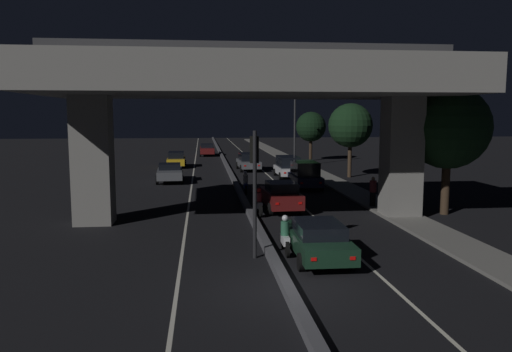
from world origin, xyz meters
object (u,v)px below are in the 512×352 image
Objects in this scene: car_dark_red_second at (281,196)px; street_lamp at (292,118)px; car_grey_fifth at (248,161)px; car_dark_red_third_oncoming at (207,150)px; motorcycle_white_filtering_near at (285,237)px; car_taxi_yellow_second_oncoming at (176,159)px; car_white_fourth at (288,166)px; motorcycle_black_filtering_mid at (259,203)px; car_dark_blue_third at (305,174)px; car_dark_green_lead at (317,238)px; car_grey_lead_oncoming at (170,172)px; pedestrian_on_sidewalk at (373,191)px; traffic_light_left_of_median at (255,171)px; motorcycle_blue_filtering_far at (246,184)px.

street_lamp is at bearing -14.55° from car_dark_red_second.
car_dark_red_third_oncoming is (-3.66, 17.62, -0.08)m from car_grey_fifth.
motorcycle_white_filtering_near is (-1.26, -28.14, -0.24)m from car_grey_fifth.
car_taxi_yellow_second_oncoming is (-6.84, 3.68, -0.05)m from car_grey_fifth.
car_white_fourth is 2.24× the size of motorcycle_white_filtering_near.
motorcycle_black_filtering_mid is at bearing 163.97° from car_white_fourth.
car_dark_red_third_oncoming is 2.36× the size of motorcycle_black_filtering_mid.
car_taxi_yellow_second_oncoming is (-9.73, 15.51, -0.19)m from car_dark_blue_third.
car_dark_green_lead is 1.13× the size of car_taxi_yellow_second_oncoming.
car_grey_lead_oncoming is at bearing 25.13° from car_dark_red_second.
street_lamp is 23.01m from pedestrian_on_sidewalk.
car_dark_red_second is 0.97× the size of car_taxi_yellow_second_oncoming.
car_white_fourth is 0.88× the size of car_grey_fifth.
traffic_light_left_of_median is 1.12× the size of car_dark_red_second.
car_taxi_yellow_second_oncoming is 18.18m from motorcycle_blue_filtering_far.
motorcycle_black_filtering_mid is at bearing 18.75° from car_grey_lead_oncoming.
pedestrian_on_sidewalk reaches higher than car_taxi_yellow_second_oncoming.
motorcycle_white_filtering_near is at bearing 174.94° from car_grey_fifth.
pedestrian_on_sidewalk reaches higher than car_grey_fifth.
street_lamp is 1.75× the size of car_grey_fifth.
car_grey_fifth is 17.99m from car_dark_red_third_oncoming.
traffic_light_left_of_median reaches higher than car_grey_lead_oncoming.
motorcycle_blue_filtering_far is (5.34, -6.44, -0.11)m from car_grey_lead_oncoming.
car_white_fourth is at bearing 97.36° from car_grey_lead_oncoming.
car_grey_fifth is at bearing 0.35° from car_dark_green_lead.
car_dark_red_second is 2.10× the size of motorcycle_blue_filtering_far.
car_dark_red_second is 37.69m from car_dark_red_third_oncoming.
motorcycle_white_filtering_near reaches higher than car_grey_lead_oncoming.
car_dark_blue_third is 0.88× the size of car_dark_red_third_oncoming.
traffic_light_left_of_median is at bearing 178.69° from motorcycle_blue_filtering_far.
car_dark_green_lead is at bearing -98.68° from street_lamp.
car_dark_red_third_oncoming is at bearing 14.82° from car_white_fourth.
car_taxi_yellow_second_oncoming is 0.89× the size of car_dark_red_third_oncoming.
car_grey_fifth is at bearing 85.10° from traffic_light_left_of_median.
car_grey_lead_oncoming is 14.65m from motorcycle_black_filtering_mid.
pedestrian_on_sidewalk reaches higher than car_dark_green_lead.
car_white_fourth is (-0.11, 6.31, -0.07)m from car_dark_blue_third.
car_dark_red_third_oncoming reaches higher than motorcycle_white_filtering_near.
car_dark_red_third_oncoming is at bearing 166.36° from car_taxi_yellow_second_oncoming.
car_grey_fifth is (0.20, 28.87, 0.15)m from car_dark_green_lead.
motorcycle_black_filtering_mid is (-1.41, -20.88, -0.25)m from car_grey_fifth.
car_dark_red_third_oncoming reaches higher than motorcycle_black_filtering_mid.
car_taxi_yellow_second_oncoming is 25.15m from motorcycle_black_filtering_mid.
car_dark_red_third_oncoming is (-3.46, 46.49, 0.07)m from car_dark_green_lead.
car_grey_fifth is at bearing 26.01° from car_white_fourth.
street_lamp reaches higher than motorcycle_black_filtering_mid.
street_lamp is 15.38m from car_dark_blue_third.
car_dark_green_lead is 0.99× the size of car_grey_lead_oncoming.
street_lamp is at bearing -17.73° from motorcycle_blue_filtering_far.
motorcycle_white_filtering_near is 10.54m from pedestrian_on_sidewalk.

